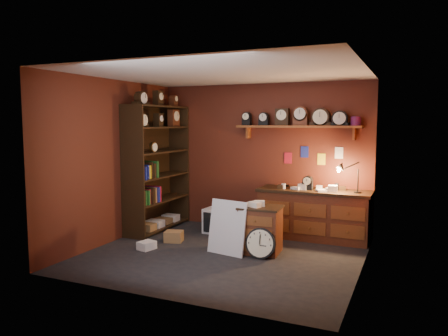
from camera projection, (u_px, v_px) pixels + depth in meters
floor at (223, 255)px, 6.60m from camera, size 4.00×4.00×0.00m
room_shell at (229, 141)px, 6.50m from camera, size 4.02×3.62×2.71m
shelving_unit at (156, 162)px, 8.08m from camera, size 0.47×1.60×2.58m
workbench at (314, 211)px, 7.48m from camera, size 1.90×0.66×1.36m
low_cabinet at (260, 227)px, 6.68m from camera, size 0.66×0.57×0.81m
big_round_clock at (261, 243)px, 6.41m from camera, size 0.46×0.16×0.46m
white_panel at (227, 253)px, 6.66m from camera, size 0.65×0.29×0.83m
mini_fridge at (218, 220)px, 7.91m from camera, size 0.46×0.47×0.45m
floor_box_a at (174, 236)px, 7.32m from camera, size 0.34×0.31×0.18m
floor_box_b at (147, 245)px, 6.88m from camera, size 0.26×0.30×0.13m
floor_box_c at (222, 243)px, 6.87m from camera, size 0.33×0.30×0.20m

